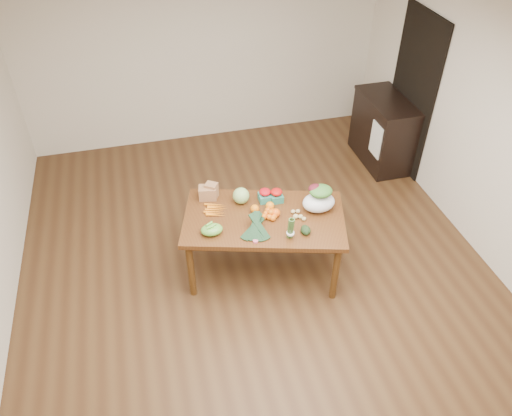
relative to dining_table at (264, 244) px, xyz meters
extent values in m
plane|color=#4F341B|center=(-0.08, -0.04, -0.38)|extent=(6.00, 6.00, 0.00)
cube|color=white|center=(-0.08, -0.04, 2.33)|extent=(5.00, 6.00, 0.02)
cube|color=silver|center=(-0.08, 2.96, 0.98)|extent=(5.00, 0.02, 2.70)
cube|color=silver|center=(2.42, -0.04, 0.98)|extent=(0.02, 6.00, 2.70)
cube|color=#573114|center=(0.00, 0.00, 0.00)|extent=(1.78, 1.30, 0.75)
cube|color=black|center=(2.40, 1.56, 0.68)|extent=(0.02, 1.00, 2.10)
cube|color=black|center=(2.14, 1.67, 0.10)|extent=(0.52, 1.02, 0.94)
cube|color=white|center=(1.88, 1.36, 0.18)|extent=(0.02, 0.28, 0.45)
sphere|color=#8CB266|center=(-0.17, 0.29, 0.46)|extent=(0.17, 0.17, 0.17)
sphere|color=orange|center=(-0.07, 0.09, 0.42)|extent=(0.09, 0.09, 0.09)
sphere|color=orange|center=(0.09, 0.10, 0.42)|extent=(0.09, 0.09, 0.09)
sphere|color=orange|center=(0.12, -0.02, 0.42)|extent=(0.09, 0.09, 0.09)
ellipsoid|color=#63B43D|center=(-0.55, -0.11, 0.42)|extent=(0.21, 0.16, 0.10)
ellipsoid|color=#CDBC76|center=(0.30, -0.10, 0.40)|extent=(0.06, 0.05, 0.05)
ellipsoid|color=tan|center=(0.35, -0.11, 0.40)|extent=(0.05, 0.05, 0.04)
ellipsoid|color=tan|center=(0.35, -0.02, 0.40)|extent=(0.05, 0.04, 0.04)
ellipsoid|color=tan|center=(0.30, -0.01, 0.40)|extent=(0.05, 0.04, 0.04)
ellipsoid|color=tan|center=(0.37, -0.15, 0.39)|extent=(0.05, 0.04, 0.04)
ellipsoid|color=black|center=(0.31, -0.34, 0.41)|extent=(0.10, 0.12, 0.07)
ellipsoid|color=black|center=(0.33, -0.32, 0.41)|extent=(0.11, 0.14, 0.08)
camera|label=1|loc=(-1.03, -3.65, 3.60)|focal=35.00mm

